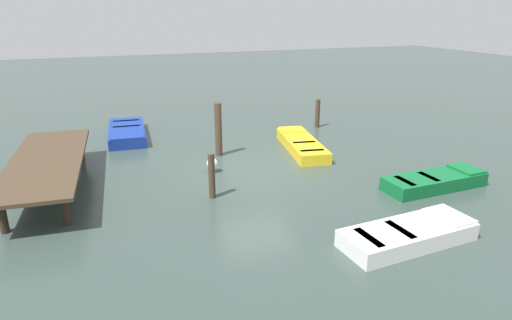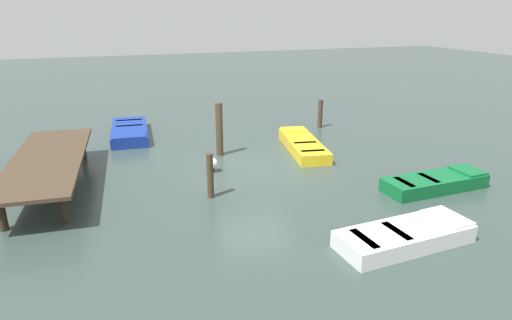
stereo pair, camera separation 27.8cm
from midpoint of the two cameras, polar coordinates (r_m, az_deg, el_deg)
ground_plane at (r=14.46m, az=0.55°, el=-1.31°), size 80.00×80.00×0.00m
dock_segment at (r=14.06m, az=-25.04°, el=-0.09°), size 6.46×2.40×0.95m
rowboat_yellow at (r=16.52m, az=6.62°, el=2.00°), size 3.77×1.72×0.46m
rowboat_green at (r=13.97m, az=22.88°, el=-2.70°), size 1.13×3.20×0.46m
rowboat_blue at (r=18.89m, az=-15.76°, el=3.59°), size 3.77×1.68×0.46m
rowboat_white at (r=10.58m, az=19.64°, el=-9.28°), size 1.35×3.23×0.46m
mooring_piling_far_right at (r=15.70m, az=-4.30°, el=4.00°), size 0.25×0.25×1.93m
mooring_piling_near_left at (r=19.76m, az=8.78°, el=5.99°), size 0.21×0.21×1.26m
mooring_piling_far_left at (r=12.23m, az=-5.35°, el=-2.05°), size 0.19×0.19×1.30m
marker_buoy at (r=14.25m, az=-5.19°, el=-0.48°), size 0.36×0.36×0.48m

